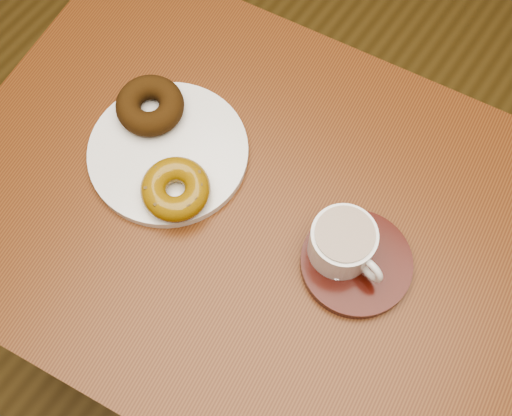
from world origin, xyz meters
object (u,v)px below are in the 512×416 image
Objects in this scene: saucer at (356,263)px; coffee_cup at (343,243)px; cafe_table at (246,238)px; donut_plate at (168,152)px.

saucer is 0.05m from coffee_cup.
saucer reaches higher than cafe_table.
cafe_table is at bearing -174.70° from saucer.
donut_plate is at bearing -164.32° from coffee_cup.
coffee_cup is at bearing 2.60° from donut_plate.
donut_plate is 0.32m from saucer.
cafe_table is 6.17× the size of saucer.
coffee_cup is at bearing -179.37° from saucer.
cafe_table is 0.23m from saucer.
donut_plate is 2.05× the size of coffee_cup.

